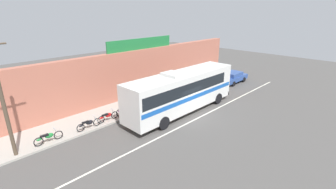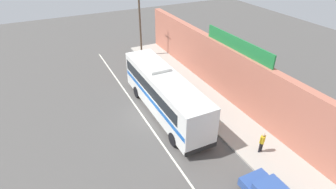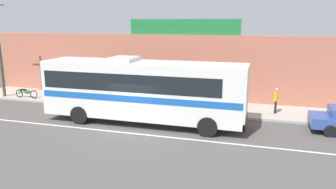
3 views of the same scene
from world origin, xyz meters
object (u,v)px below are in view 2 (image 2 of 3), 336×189
object	(u,v)px
utility_pole	(140,24)
pedestrian_near_shop	(262,141)
motorcycle_orange	(165,73)
intercity_bus	(164,91)
motorcycle_purple	(148,57)
motorcycle_green	(174,80)
motorcycle_red	(157,67)

from	to	relation	value
utility_pole	pedestrian_near_shop	size ratio (longest dim) A/B	4.60
motorcycle_orange	pedestrian_near_shop	world-z (taller)	pedestrian_near_shop
intercity_bus	utility_pole	xyz separation A→B (m)	(-12.33, 2.81, 1.88)
utility_pole	motorcycle_orange	size ratio (longest dim) A/B	3.93
utility_pole	motorcycle_purple	distance (m)	3.92
intercity_bus	motorcycle_green	world-z (taller)	intercity_bus
utility_pole	motorcycle_purple	size ratio (longest dim) A/B	3.85
motorcycle_red	intercity_bus	bearing A→B (deg)	-20.00
motorcycle_green	intercity_bus	bearing A→B (deg)	-37.13
utility_pole	motorcycle_orange	distance (m)	7.41
intercity_bus	motorcycle_orange	distance (m)	6.58
utility_pole	intercity_bus	bearing A→B (deg)	-12.84
motorcycle_purple	utility_pole	bearing A→B (deg)	-179.55
motorcycle_orange	pedestrian_near_shop	bearing A→B (deg)	4.33
motorcycle_green	pedestrian_near_shop	world-z (taller)	pedestrian_near_shop
motorcycle_green	motorcycle_purple	xyz separation A→B (m)	(-6.45, -0.13, 0.00)
motorcycle_green	motorcycle_purple	distance (m)	6.45
utility_pole	motorcycle_red	world-z (taller)	utility_pole
pedestrian_near_shop	motorcycle_purple	bearing A→B (deg)	-176.73
motorcycle_purple	pedestrian_near_shop	distance (m)	17.80
intercity_bus	motorcycle_purple	xyz separation A→B (m)	(-10.35, 2.83, -1.50)
utility_pole	motorcycle_red	xyz separation A→B (m)	(4.87, -0.09, -3.38)
motorcycle_orange	pedestrian_near_shop	distance (m)	13.20
intercity_bus	motorcycle_orange	size ratio (longest dim) A/B	6.17
motorcycle_purple	pedestrian_near_shop	xyz separation A→B (m)	(17.76, 1.02, 0.50)
motorcycle_red	motorcycle_green	world-z (taller)	same
utility_pole	motorcycle_green	world-z (taller)	utility_pole
motorcycle_red	motorcycle_green	distance (m)	3.57
utility_pole	motorcycle_purple	bearing A→B (deg)	0.45
intercity_bus	motorcycle_purple	distance (m)	10.83
motorcycle_green	motorcycle_orange	bearing A→B (deg)	-176.61
motorcycle_red	pedestrian_near_shop	world-z (taller)	pedestrian_near_shop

